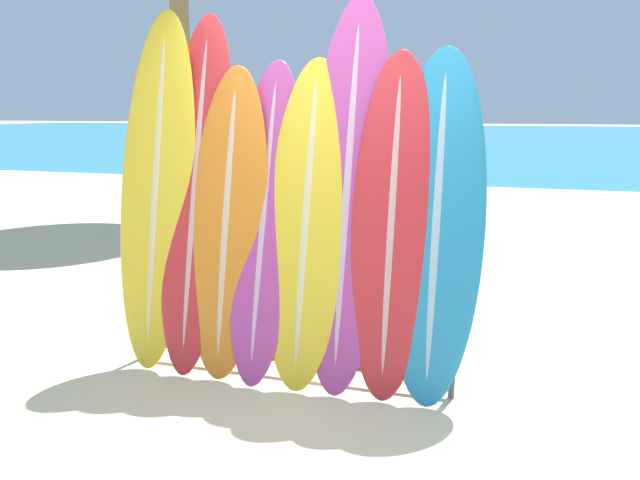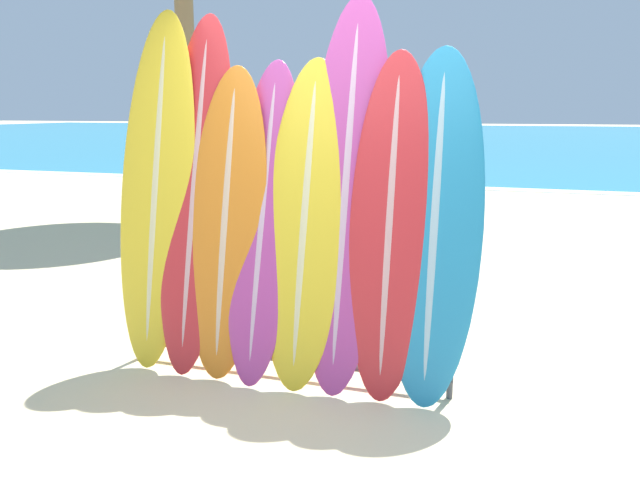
{
  "view_description": "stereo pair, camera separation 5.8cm",
  "coord_description": "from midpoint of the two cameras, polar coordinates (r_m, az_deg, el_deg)",
  "views": [
    {
      "loc": [
        0.99,
        -3.55,
        1.79
      ],
      "look_at": [
        -0.4,
        1.0,
        0.79
      ],
      "focal_mm": 35.0,
      "sensor_mm": 36.0,
      "label": 1
    },
    {
      "loc": [
        1.04,
        -3.53,
        1.79
      ],
      "look_at": [
        -0.4,
        1.0,
        0.79
      ],
      "focal_mm": 35.0,
      "sensor_mm": 36.0,
      "label": 2
    }
  ],
  "objects": [
    {
      "name": "person_mid_beach",
      "position": [
        6.1,
        -0.27,
        3.81
      ],
      "size": [
        0.29,
        0.23,
        1.72
      ],
      "rotation": [
        0.0,
        0.0,
        0.24
      ],
      "color": "#846047",
      "rests_on": "ground_plane"
    },
    {
      "name": "surfboard_rack",
      "position": [
        4.23,
        -3.58,
        -7.01
      ],
      "size": [
        2.27,
        0.04,
        0.78
      ],
      "color": "#47474C",
      "rests_on": "ground_plane"
    },
    {
      "name": "surfboard_slot_3",
      "position": [
        4.17,
        -5.46,
        1.8
      ],
      "size": [
        0.49,
        0.69,
        2.14
      ],
      "color": "#B23D8E",
      "rests_on": "ground_plane"
    },
    {
      "name": "surfboard_slot_5",
      "position": [
        4.01,
        2.18,
        4.3
      ],
      "size": [
        0.56,
        0.68,
        2.53
      ],
      "color": "#B23D8E",
      "rests_on": "ground_plane"
    },
    {
      "name": "person_near_water",
      "position": [
        13.82,
        11.69,
        8.27
      ],
      "size": [
        0.31,
        0.29,
        1.81
      ],
      "rotation": [
        0.0,
        0.0,
        2.46
      ],
      "color": "beige",
      "rests_on": "ground_plane"
    },
    {
      "name": "surfboard_slot_0",
      "position": [
        4.53,
        -15.02,
        4.49
      ],
      "size": [
        0.57,
        0.57,
        2.49
      ],
      "color": "yellow",
      "rests_on": "ground_plane"
    },
    {
      "name": "surfboard_slot_6",
      "position": [
        3.9,
        6.18,
        1.33
      ],
      "size": [
        0.52,
        0.53,
        2.17
      ],
      "color": "red",
      "rests_on": "ground_plane"
    },
    {
      "name": "surfboard_slot_4",
      "position": [
        4.06,
        -1.6,
        1.59
      ],
      "size": [
        0.57,
        0.62,
        2.14
      ],
      "color": "yellow",
      "rests_on": "ground_plane"
    },
    {
      "name": "surfboard_slot_7",
      "position": [
        3.87,
        10.19,
        1.24
      ],
      "size": [
        0.58,
        0.53,
        2.18
      ],
      "color": "teal",
      "rests_on": "ground_plane"
    },
    {
      "name": "surfboard_slot_2",
      "position": [
        4.26,
        -8.81,
        1.64
      ],
      "size": [
        0.56,
        0.54,
        2.1
      ],
      "color": "orange",
      "rests_on": "ground_plane"
    },
    {
      "name": "surfboard_slot_1",
      "position": [
        4.4,
        -11.62,
        4.25
      ],
      "size": [
        0.53,
        0.67,
        2.46
      ],
      "color": "red",
      "rests_on": "ground_plane"
    },
    {
      "name": "ocean_water",
      "position": [
        44.11,
        15.81,
        9.08
      ],
      "size": [
        120.0,
        60.0,
        0.01
      ],
      "color": "teal",
      "rests_on": "ground_plane"
    },
    {
      "name": "ground_plane",
      "position": [
        4.1,
        0.87,
        -14.09
      ],
      "size": [
        160.0,
        160.0,
        0.0
      ],
      "primitive_type": "plane",
      "color": "beige"
    }
  ]
}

